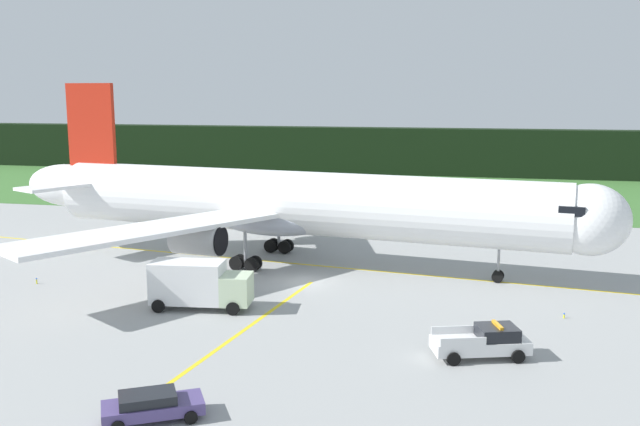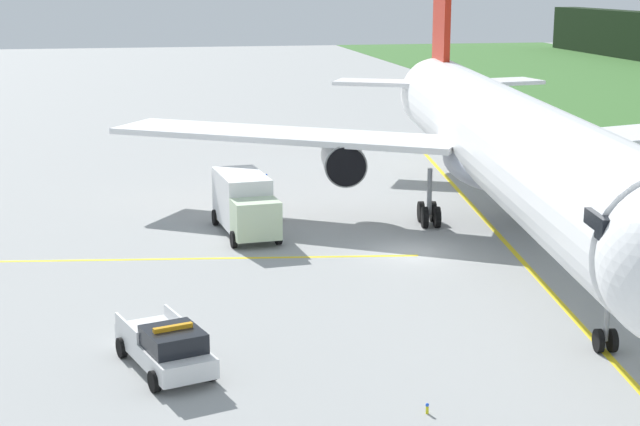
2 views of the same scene
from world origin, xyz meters
The scene contains 11 objects.
ground centered at (0.00, 0.00, 0.00)m, with size 320.00×320.00×0.00m, color #989A99.
grass_verge centered at (0.00, 52.18, 0.02)m, with size 320.00×46.45×0.04m, color #3B6D2F.
distant_tree_line centered at (0.00, 72.93, 4.08)m, with size 288.00×4.47×8.16m, color black.
taxiway_centerline_main centered at (-2.01, 5.57, 0.00)m, with size 70.77×0.30×0.01m, color yellow.
taxiway_centerline_spur centered at (-1.56, -15.17, 0.00)m, with size 30.92×0.30×0.01m, color yellow.
airliner centered at (-2.54, 5.64, 5.21)m, with size 54.23×44.12×15.35m.
ops_pickup_truck centered at (13.43, -12.97, 0.90)m, with size 5.67×3.57×1.94m.
catering_truck centered at (-5.49, -8.00, 1.74)m, with size 6.99×3.28×3.42m.
staff_car centered at (-1.30, -23.96, 0.70)m, with size 4.79×3.80×1.30m.
taxiway_edge_light_east centered at (18.64, -4.84, 0.20)m, with size 0.12×0.12×0.36m.
taxiway_edge_light_west centered at (-20.09, -4.84, 0.24)m, with size 0.12×0.12×0.44m.
Camera 1 is at (12.52, -51.37, 14.72)m, focal length 39.50 mm.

